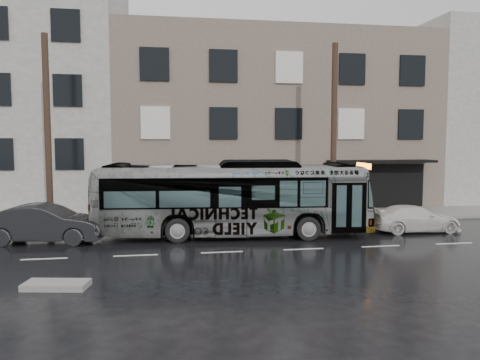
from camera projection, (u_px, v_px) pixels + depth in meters
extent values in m
plane|color=black|center=(215.00, 239.00, 20.15)|extent=(120.00, 120.00, 0.00)
cube|color=gray|center=(206.00, 218.00, 24.97)|extent=(90.00, 3.60, 0.15)
cube|color=gray|center=(267.00, 122.00, 32.97)|extent=(20.00, 12.00, 11.00)
cylinder|color=#3D2A1E|center=(334.00, 132.00, 24.03)|extent=(0.30, 0.30, 9.00)
cylinder|color=#3D2A1E|center=(48.00, 131.00, 21.84)|extent=(0.30, 0.30, 9.00)
cylinder|color=slate|center=(353.00, 195.00, 24.47)|extent=(0.06, 0.06, 2.40)
imported|color=#B2B2B2|center=(232.00, 198.00, 20.61)|extent=(12.19, 3.82, 3.34)
imported|color=silver|center=(415.00, 219.00, 21.68)|extent=(4.23, 1.80, 1.22)
imported|color=black|center=(46.00, 224.00, 19.28)|extent=(5.00, 2.30, 1.59)
cube|color=gray|center=(56.00, 285.00, 13.39)|extent=(1.91, 1.10, 0.18)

